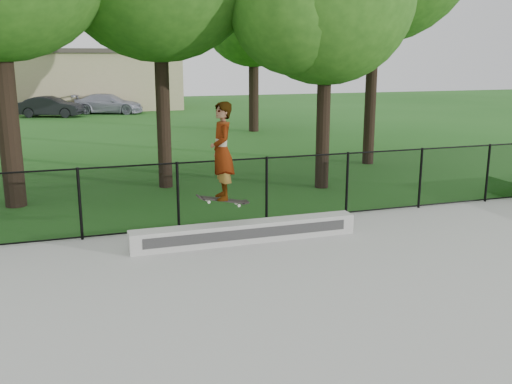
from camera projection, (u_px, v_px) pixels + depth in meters
The scene contains 8 objects.
ground at pixel (416, 346), 7.46m from camera, with size 100.00×100.00×0.00m, color #205919.
concrete_slab at pixel (417, 344), 7.46m from camera, with size 14.00×12.00×0.06m, color #A6A6A1.
grind_ledge at pixel (246, 232), 11.47m from camera, with size 4.64×0.40×0.41m, color #B8B8B3.
car_b at pixel (51, 107), 36.18m from camera, with size 1.38×3.58×1.30m, color black.
car_c at pixel (109, 104), 38.40m from camera, with size 1.85×4.18×1.32m, color #9A9AAE.
skater_airborne at pixel (222, 152), 10.86m from camera, with size 0.83×0.71×2.04m.
chainlink_fence at pixel (267, 190), 12.72m from camera, with size 16.06×0.06×1.50m.
distant_building at pixel (94, 79), 41.43m from camera, with size 12.40×6.40×4.30m.
Camera 1 is at (-4.15, -5.78, 3.69)m, focal length 40.00 mm.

